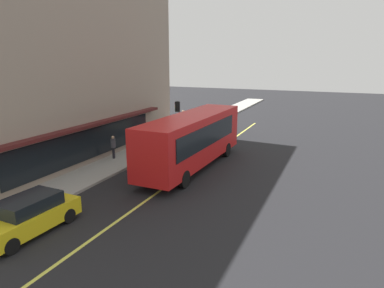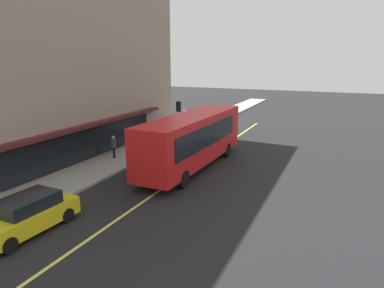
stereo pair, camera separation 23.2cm
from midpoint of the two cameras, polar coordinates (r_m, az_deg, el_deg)
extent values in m
plane|color=black|center=(22.78, -0.57, -4.14)|extent=(120.00, 120.00, 0.00)
cube|color=#9E9B93|center=(25.19, -11.34, -2.46)|extent=(80.00, 2.75, 0.15)
cube|color=#D8D14C|center=(22.78, -0.57, -4.13)|extent=(36.00, 0.16, 0.01)
cube|color=gray|center=(26.58, -24.41, 14.06)|extent=(23.36, 8.24, 15.36)
cube|color=#4C1919|center=(23.95, -16.13, 3.12)|extent=(16.35, 0.70, 0.20)
cube|color=black|center=(24.35, -16.32, 0.14)|extent=(14.02, 0.08, 2.00)
cube|color=red|center=(22.60, -0.23, 0.98)|extent=(11.07, 2.83, 3.00)
cube|color=black|center=(27.46, 4.65, 4.01)|extent=(0.18, 2.10, 1.80)
cube|color=black|center=(22.82, -3.44, 2.01)|extent=(8.80, 0.32, 1.32)
cube|color=black|center=(21.75, 2.46, 1.42)|extent=(8.80, 0.32, 1.32)
cube|color=#0CF259|center=(27.39, 4.73, 5.87)|extent=(0.14, 1.90, 0.36)
cube|color=#2D2D33|center=(27.87, 4.65, 0.78)|extent=(0.23, 2.40, 0.40)
cylinder|color=black|center=(26.52, 0.82, -0.41)|extent=(1.01, 0.33, 1.00)
cylinder|color=black|center=(25.70, 5.41, -0.94)|extent=(1.01, 0.33, 1.00)
cylinder|color=black|center=(20.56, -7.30, -4.80)|extent=(1.01, 0.33, 1.00)
cylinder|color=black|center=(19.50, -1.64, -5.74)|extent=(1.01, 0.33, 1.00)
cylinder|color=#2D2D33|center=(30.87, -2.27, 3.99)|extent=(0.12, 0.12, 3.20)
cube|color=black|center=(30.78, -2.62, 6.13)|extent=(0.30, 0.30, 0.90)
sphere|color=red|center=(30.82, -2.92, 6.64)|extent=(0.18, 0.18, 0.18)
sphere|color=orange|center=(30.85, -2.91, 6.14)|extent=(0.18, 0.18, 0.18)
sphere|color=green|center=(30.89, -2.90, 5.65)|extent=(0.18, 0.18, 0.18)
cube|color=yellow|center=(16.22, -25.66, -11.03)|extent=(4.38, 1.99, 0.75)
cube|color=black|center=(16.05, -25.48, -8.74)|extent=(2.47, 1.62, 0.55)
cylinder|color=black|center=(14.98, -27.84, -14.54)|extent=(0.65, 0.25, 0.64)
cylinder|color=black|center=(16.58, -19.88, -10.95)|extent=(0.65, 0.25, 0.64)
cylinder|color=black|center=(17.72, -23.66, -9.67)|extent=(0.65, 0.25, 0.64)
cube|color=maroon|center=(34.63, 3.55, 3.12)|extent=(4.35, 1.92, 0.75)
cube|color=black|center=(34.65, 3.66, 4.22)|extent=(2.45, 1.58, 0.55)
cylinder|color=black|center=(33.09, 3.96, 2.12)|extent=(0.65, 0.24, 0.64)
cylinder|color=black|center=(33.70, 1.36, 2.37)|extent=(0.65, 0.24, 0.64)
cylinder|color=black|center=(35.70, 5.61, 2.96)|extent=(0.65, 0.24, 0.64)
cylinder|color=black|center=(36.27, 3.16, 3.18)|extent=(0.65, 0.24, 0.64)
cylinder|color=black|center=(25.20, -12.92, -1.44)|extent=(0.18, 0.18, 0.79)
cylinder|color=#3F3F47|center=(25.02, -13.01, 0.12)|extent=(0.34, 0.34, 0.62)
sphere|color=tan|center=(24.93, -13.06, 1.06)|extent=(0.22, 0.22, 0.22)
cylinder|color=black|center=(35.40, -1.61, 3.36)|extent=(0.18, 0.18, 0.87)
cylinder|color=maroon|center=(35.26, -1.62, 4.61)|extent=(0.34, 0.34, 0.69)
sphere|color=tan|center=(35.19, -1.63, 5.36)|extent=(0.24, 0.24, 0.24)
camera|label=1|loc=(0.12, -90.29, -0.07)|focal=32.69mm
camera|label=2|loc=(0.12, 89.71, 0.07)|focal=32.69mm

